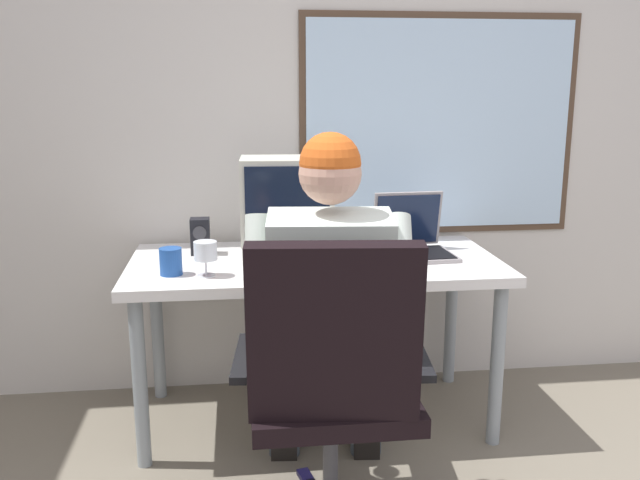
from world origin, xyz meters
name	(u,v)px	position (x,y,z in m)	size (l,w,h in m)	color
wall_rear	(354,115)	(0.02, 2.22, 1.28)	(5.04, 0.08, 2.56)	beige
desk	(315,277)	(-0.21, 1.80, 0.64)	(1.51, 0.73, 0.71)	gray
office_chair	(332,374)	(-0.26, 0.97, 0.57)	(0.63, 0.61, 1.01)	black
person_seated	(328,314)	(-0.24, 1.22, 0.67)	(0.55, 0.75, 1.28)	#404953
crt_monitor	(287,202)	(-0.33, 1.79, 0.95)	(0.38, 0.26, 0.42)	beige
laptop	(412,238)	(0.21, 1.85, 0.78)	(0.32, 0.32, 0.26)	gray
wine_glass	(206,253)	(-0.65, 1.61, 0.80)	(0.09, 0.09, 0.13)	silver
desk_speaker	(200,236)	(-0.68, 1.96, 0.79)	(0.08, 0.08, 0.15)	black
coffee_mug	(171,261)	(-0.78, 1.64, 0.76)	(0.08, 0.08, 0.10)	#1D4895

